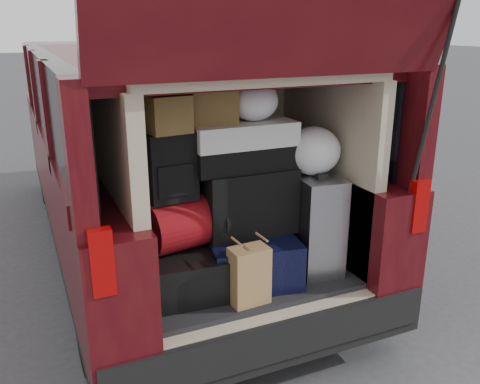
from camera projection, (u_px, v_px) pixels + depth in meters
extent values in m
plane|color=#373739|center=(251.00, 367.00, 3.08)|extent=(80.00, 80.00, 0.00)
cylinder|color=black|center=(98.00, 318.00, 3.01)|extent=(0.24, 0.64, 0.64)
cylinder|color=black|center=(331.00, 267.00, 3.65)|extent=(0.24, 0.64, 0.64)
cylinder|color=black|center=(51.00, 175.00, 5.87)|extent=(0.24, 0.64, 0.64)
cylinder|color=black|center=(186.00, 160.00, 6.51)|extent=(0.24, 0.64, 0.64)
cube|color=black|center=(158.00, 215.00, 4.80)|extent=(1.90, 4.85, 0.08)
cube|color=#42060E|center=(66.00, 181.00, 4.36)|extent=(0.33, 4.85, 0.80)
cube|color=#42060E|center=(234.00, 162.00, 4.97)|extent=(0.33, 4.85, 0.80)
cube|color=#42060E|center=(149.00, 55.00, 4.34)|extent=(1.82, 4.46, 0.10)
cube|color=black|center=(45.00, 96.00, 4.00)|extent=(0.12, 4.25, 0.68)
cube|color=black|center=(247.00, 86.00, 4.68)|extent=(0.12, 4.25, 0.68)
cube|color=black|center=(274.00, 335.00, 2.70)|extent=(1.86, 0.16, 0.22)
cube|color=#990505|center=(102.00, 262.00, 2.14)|extent=(0.10, 0.06, 0.30)
cube|color=#990505|center=(418.00, 206.00, 2.81)|extent=(0.10, 0.06, 0.30)
cube|color=black|center=(233.00, 270.00, 3.16)|extent=(1.24, 1.05, 0.06)
cube|color=#BDB192|center=(119.00, 192.00, 2.71)|extent=(0.08, 1.05, 1.15)
cube|color=#BDB192|center=(328.00, 165.00, 3.22)|extent=(0.08, 1.05, 1.15)
cube|color=#BDB192|center=(200.00, 156.00, 3.45)|extent=(1.34, 0.06, 1.15)
cube|color=#BDB192|center=(232.00, 72.00, 2.78)|extent=(1.34, 1.05, 0.06)
cylinder|color=black|center=(439.00, 93.00, 2.54)|extent=(0.02, 0.90, 0.76)
cube|color=black|center=(233.00, 305.00, 3.23)|extent=(1.24, 1.05, 0.55)
cube|color=black|center=(180.00, 266.00, 2.88)|extent=(0.48, 0.63, 0.24)
cube|color=black|center=(247.00, 253.00, 3.02)|extent=(0.59, 0.69, 0.27)
cube|color=silver|center=(314.00, 223.00, 3.05)|extent=(0.29, 0.42, 0.59)
cube|color=#9D7847|center=(249.00, 275.00, 2.69)|extent=(0.21, 0.14, 0.32)
cube|color=maroon|center=(187.00, 222.00, 2.81)|extent=(0.49, 0.36, 0.29)
cube|color=black|center=(246.00, 200.00, 2.94)|extent=(0.54, 0.33, 0.38)
cube|color=black|center=(171.00, 167.00, 2.67)|extent=(0.27, 0.18, 0.37)
cube|color=white|center=(241.00, 145.00, 2.84)|extent=(0.59, 0.31, 0.26)
cube|color=brown|center=(168.00, 114.00, 2.58)|extent=(0.23, 0.20, 0.19)
cube|color=brown|center=(214.00, 101.00, 2.73)|extent=(0.27, 0.24, 0.24)
ellipsoid|color=silver|center=(254.00, 101.00, 2.79)|extent=(0.28, 0.26, 0.22)
ellipsoid|color=silver|center=(313.00, 151.00, 2.94)|extent=(0.36, 0.35, 0.28)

